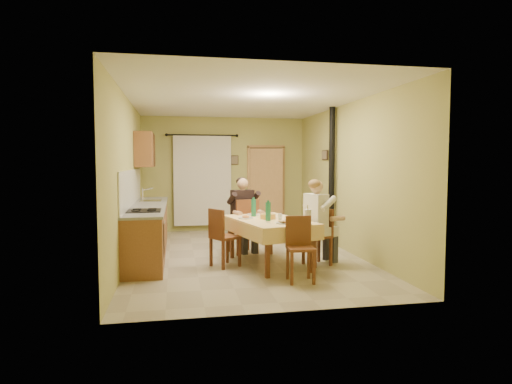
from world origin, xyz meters
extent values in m
cube|color=tan|center=(0.00, 0.00, 0.00)|extent=(4.00, 6.00, 0.01)
cube|color=tan|center=(0.00, 3.00, 1.40)|extent=(4.00, 0.04, 2.80)
cube|color=tan|center=(0.00, -3.00, 1.40)|extent=(4.00, 0.04, 2.80)
cube|color=tan|center=(-2.00, 0.00, 1.40)|extent=(0.04, 6.00, 2.80)
cube|color=tan|center=(2.00, 0.00, 1.40)|extent=(0.04, 6.00, 2.80)
cube|color=white|center=(0.00, 0.00, 2.80)|extent=(4.00, 6.00, 0.04)
cube|color=brown|center=(-1.70, 0.40, 0.44)|extent=(0.60, 3.60, 0.88)
cube|color=gray|center=(-1.70, 0.40, 0.90)|extent=(0.64, 3.64, 0.04)
cube|color=white|center=(-1.99, 0.40, 1.23)|extent=(0.02, 3.60, 0.66)
cube|color=silver|center=(-1.70, 1.20, 0.92)|extent=(0.42, 0.42, 0.03)
cube|color=black|center=(-1.70, -0.60, 0.93)|extent=(0.52, 0.56, 0.02)
cube|color=black|center=(-1.40, -0.60, 0.45)|extent=(0.01, 0.55, 0.55)
cube|color=brown|center=(-1.82, 1.70, 1.95)|extent=(0.35, 1.40, 0.70)
cylinder|color=black|center=(-0.55, 2.88, 2.35)|extent=(1.70, 0.04, 0.04)
cube|color=silver|center=(-0.55, 2.90, 1.25)|extent=(1.40, 0.06, 2.20)
cube|color=black|center=(1.05, 2.98, 1.03)|extent=(0.84, 0.03, 2.06)
cube|color=tan|center=(0.60, 2.97, 1.03)|extent=(0.06, 0.06, 2.12)
cube|color=tan|center=(1.50, 2.97, 1.03)|extent=(0.06, 0.06, 2.12)
cube|color=tan|center=(1.05, 2.97, 2.09)|extent=(0.96, 0.06, 0.06)
cube|color=tan|center=(1.04, 2.87, 1.02)|extent=(0.80, 0.24, 2.04)
cube|color=#EFC77B|center=(0.31, -0.77, 0.74)|extent=(1.39, 1.89, 0.04)
cube|color=#EFC77B|center=(0.50, -1.60, 0.63)|extent=(0.99, 0.25, 0.22)
cube|color=#EFC77B|center=(0.11, 0.05, 0.63)|extent=(0.99, 0.25, 0.22)
cube|color=#EFC77B|center=(-0.19, -0.89, 0.63)|extent=(0.41, 1.66, 0.22)
cube|color=#EFC77B|center=(0.80, -0.66, 0.63)|extent=(0.41, 1.66, 0.22)
cylinder|color=white|center=(0.16, -0.16, 0.77)|extent=(0.25, 0.25, 0.02)
ellipsoid|color=#CC7233|center=(0.16, -0.16, 0.79)|extent=(0.12, 0.12, 0.05)
cylinder|color=white|center=(0.47, -1.36, 0.77)|extent=(0.25, 0.25, 0.02)
ellipsoid|color=#CC7233|center=(0.47, -1.36, 0.79)|extent=(0.12, 0.12, 0.05)
cylinder|color=white|center=(0.62, -1.05, 0.77)|extent=(0.25, 0.25, 0.02)
ellipsoid|color=#CC7233|center=(0.62, -1.05, 0.79)|extent=(0.12, 0.12, 0.05)
cylinder|color=white|center=(-0.06, -0.62, 0.77)|extent=(0.25, 0.25, 0.02)
ellipsoid|color=#CC7233|center=(-0.06, -0.62, 0.79)|extent=(0.12, 0.12, 0.05)
cylinder|color=gold|center=(0.29, -0.73, 0.80)|extent=(0.26, 0.26, 0.08)
cylinder|color=white|center=(0.43, -1.31, 0.77)|extent=(0.28, 0.28, 0.02)
cube|color=tan|center=(0.40, -1.32, 0.79)|extent=(0.06, 0.07, 0.03)
cube|color=tan|center=(0.46, -1.30, 0.79)|extent=(0.06, 0.07, 0.03)
cube|color=tan|center=(0.44, -1.31, 0.79)|extent=(0.05, 0.07, 0.03)
cube|color=tan|center=(0.37, -1.27, 0.79)|extent=(0.07, 0.07, 0.03)
cylinder|color=silver|center=(0.46, -0.88, 0.81)|extent=(0.07, 0.07, 0.10)
cylinder|color=silver|center=(0.35, -0.42, 0.81)|extent=(0.07, 0.07, 0.10)
cylinder|color=white|center=(0.74, -1.49, 0.88)|extent=(0.11, 0.11, 0.22)
cylinder|color=silver|center=(0.74, -1.49, 0.91)|extent=(0.02, 0.02, 0.30)
cube|color=brown|center=(0.03, 0.24, 0.48)|extent=(0.56, 0.56, 0.04)
cube|color=brown|center=(0.09, 0.04, 0.76)|extent=(0.45, 0.16, 0.52)
cube|color=brown|center=(0.52, -1.85, 0.48)|extent=(0.40, 0.40, 0.04)
cube|color=brown|center=(0.54, -1.68, 0.71)|extent=(0.37, 0.07, 0.42)
cube|color=brown|center=(1.08, -0.94, 0.48)|extent=(0.48, 0.48, 0.04)
cube|color=brown|center=(1.24, -0.88, 0.72)|extent=(0.16, 0.37, 0.43)
cube|color=brown|center=(-0.42, -0.74, 0.48)|extent=(0.54, 0.54, 0.04)
cube|color=brown|center=(-0.57, -0.83, 0.72)|extent=(0.23, 0.36, 0.45)
cube|color=black|center=(0.06, 0.14, 0.56)|extent=(0.46, 0.48, 0.16)
cube|color=black|center=(0.02, 0.27, 0.91)|extent=(0.44, 0.32, 0.54)
sphere|color=tan|center=(0.02, 0.26, 1.30)|extent=(0.21, 0.21, 0.21)
ellipsoid|color=black|center=(0.01, 0.30, 1.34)|extent=(0.21, 0.21, 0.16)
cube|color=silver|center=(1.17, -0.91, 0.56)|extent=(0.49, 0.47, 0.16)
cube|color=silver|center=(1.05, -0.95, 0.91)|extent=(0.34, 0.45, 0.54)
sphere|color=tan|center=(1.06, -0.94, 1.30)|extent=(0.21, 0.21, 0.21)
ellipsoid|color=olive|center=(1.02, -0.96, 1.34)|extent=(0.21, 0.21, 0.16)
cylinder|color=black|center=(1.90, 0.60, 1.40)|extent=(0.12, 0.12, 2.80)
cylinder|color=black|center=(1.90, 0.60, 0.15)|extent=(0.24, 0.24, 0.30)
cube|color=black|center=(0.25, 2.97, 1.75)|extent=(0.19, 0.03, 0.23)
cube|color=brown|center=(1.97, 1.20, 1.85)|extent=(0.03, 0.31, 0.21)
camera|label=1|loc=(-1.20, -7.59, 1.70)|focal=30.00mm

